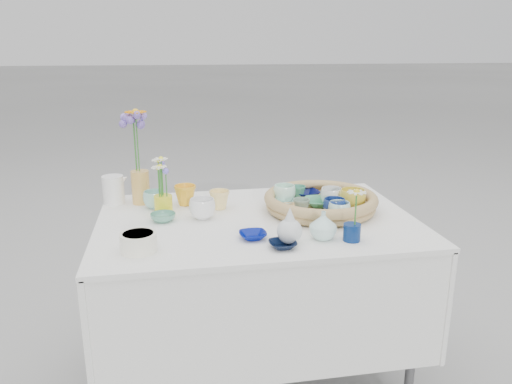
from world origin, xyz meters
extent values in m
plane|color=#9D9D9B|center=(0.00, 0.00, 0.00)|extent=(80.00, 80.00, 0.00)
imported|color=#050B43|center=(0.26, 0.20, 0.80)|extent=(0.13, 0.13, 0.03)
imported|color=black|center=(0.36, 0.11, 0.80)|extent=(0.13, 0.13, 0.03)
imported|color=gold|center=(0.40, -0.01, 0.83)|extent=(0.13, 0.13, 0.08)
imported|color=#3D8D61|center=(0.28, 0.05, 0.80)|extent=(0.14, 0.14, 0.03)
imported|color=gray|center=(0.18, -0.03, 0.81)|extent=(0.08, 0.08, 0.06)
imported|color=#A9CFC8|center=(0.14, 0.10, 0.80)|extent=(0.12, 0.12, 0.02)
imported|color=#C4F7E1|center=(0.15, 0.14, 0.82)|extent=(0.12, 0.12, 0.08)
imported|color=white|center=(0.33, 0.06, 0.82)|extent=(0.12, 0.12, 0.07)
imported|color=#92B2D8|center=(0.40, 0.19, 0.80)|extent=(0.11, 0.11, 0.03)
imported|color=navy|center=(0.30, -0.07, 0.82)|extent=(0.11, 0.11, 0.07)
imported|color=#E5C286|center=(0.14, 0.01, 0.80)|extent=(0.10, 0.10, 0.03)
imported|color=#B3E8E3|center=(0.30, -0.11, 0.82)|extent=(0.11, 0.11, 0.07)
imported|color=#3A8568|center=(0.22, 0.18, 0.81)|extent=(0.06, 0.06, 0.06)
imported|color=yellow|center=(-0.27, 0.23, 0.81)|extent=(0.11, 0.11, 0.09)
imported|color=#FFDE81|center=(-0.13, 0.15, 0.81)|extent=(0.11, 0.11, 0.08)
imported|color=#58977E|center=(-0.37, 0.04, 0.78)|extent=(0.12, 0.12, 0.03)
imported|color=white|center=(-0.21, 0.04, 0.81)|extent=(0.11, 0.11, 0.08)
imported|color=#010D70|center=(-0.05, -0.21, 0.78)|extent=(0.10, 0.10, 0.02)
imported|color=#90CBBC|center=(-0.41, 0.21, 0.80)|extent=(0.12, 0.12, 0.07)
imported|color=black|center=(0.03, -0.31, 0.78)|extent=(0.10, 0.10, 0.02)
imported|color=silver|center=(0.19, -0.26, 0.82)|extent=(0.11, 0.11, 0.10)
cylinder|color=#072056|center=(0.29, -0.29, 0.80)|extent=(0.07, 0.07, 0.06)
cylinder|color=gold|center=(-0.46, 0.29, 0.84)|extent=(0.09, 0.09, 0.15)
cylinder|color=yellow|center=(-0.37, 0.12, 0.80)|extent=(0.09, 0.09, 0.08)
camera|label=1|loc=(-0.34, -1.86, 1.43)|focal=35.00mm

